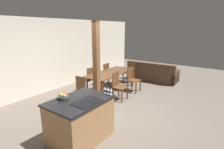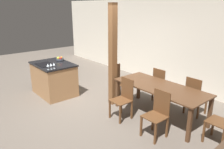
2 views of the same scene
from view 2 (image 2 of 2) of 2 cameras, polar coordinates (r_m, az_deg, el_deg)
ground_plane at (r=5.77m, az=-5.42°, el=-8.04°), size 16.00×16.00×0.00m
wall_back at (r=7.29m, az=13.16°, el=8.15°), size 11.20×0.08×2.70m
kitchen_island at (r=6.53m, az=-14.92°, el=-1.07°), size 1.29×0.92×0.93m
fruit_bowl at (r=6.66m, az=-13.48°, el=3.98°), size 0.24×0.24×0.11m
wine_glass_near at (r=5.71m, az=-16.41°, el=2.32°), size 0.07×0.07×0.16m
wine_glass_middle at (r=5.74m, az=-15.67°, el=2.47°), size 0.07×0.07×0.16m
wine_glass_far at (r=5.78m, az=-14.94°, el=2.61°), size 0.07×0.07×0.16m
dining_table at (r=5.09m, az=12.41°, el=-3.91°), size 2.16×0.91×0.74m
dining_chair_near_left at (r=4.98m, az=2.98°, el=-6.12°), size 0.40×0.40×0.93m
dining_chair_near_right at (r=4.39m, az=11.77°, el=-9.90°), size 0.40×0.40×0.93m
dining_chair_far_left at (r=5.93m, az=12.67°, el=-2.58°), size 0.40×0.40×0.93m
dining_chair_far_right at (r=5.45m, az=20.78°, el=-5.18°), size 0.40×0.40×0.93m
dining_chair_head_end at (r=6.08m, az=1.46°, el=-1.65°), size 0.40×0.40×0.93m
dining_chair_foot_end at (r=4.52m, az=27.20°, el=-10.82°), size 0.40×0.40×0.93m
timber_post at (r=5.46m, az=0.20°, el=4.80°), size 0.16×0.16×2.56m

